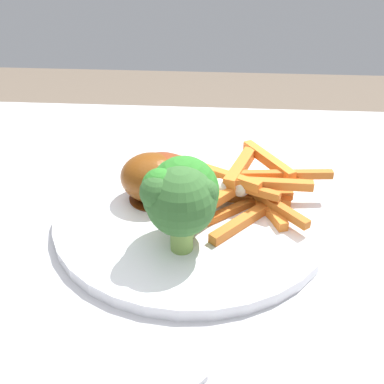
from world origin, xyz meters
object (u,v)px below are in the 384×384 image
Objects in this scene: broccoli_floret_front at (180,191)px; chicken_drumstick_near at (167,177)px; dinner_plate at (192,214)px; broccoli_floret_middle at (177,201)px; chicken_drumstick_far at (156,179)px; carrot_fries_pile at (248,188)px; dining_table at (131,322)px.

broccoli_floret_front reaches higher than chicken_drumstick_near.
broccoli_floret_front is at bearing 106.23° from chicken_drumstick_near.
broccoli_floret_front is 0.62× the size of chicken_drumstick_near.
dinner_plate is at bearing 142.19° from chicken_drumstick_near.
dinner_plate is 0.09m from broccoli_floret_middle.
broccoli_floret_middle is at bearing 102.83° from chicken_drumstick_near.
chicken_drumstick_far is at bearing -23.21° from dinner_plate.
carrot_fries_pile is 1.27× the size of chicken_drumstick_near.
broccoli_floret_front is 0.07m from chicken_drumstick_far.
chicken_drumstick_near is at bearing -2.56° from carrot_fries_pile.
broccoli_floret_front is at bearing -91.56° from broccoli_floret_middle.
broccoli_floret_middle is at bearing 83.29° from dinner_plate.
dinner_plate is at bearing 156.79° from chicken_drumstick_far.
carrot_fries_pile is (-0.06, -0.02, 0.02)m from dinner_plate.
chicken_drumstick_near is 0.01m from chicken_drumstick_far.
broccoli_floret_middle reaches higher than chicken_drumstick_near.
dining_table is 0.19m from broccoli_floret_front.
chicken_drumstick_far is at bearing 0.63° from carrot_fries_pile.
dinner_plate is at bearing -98.53° from broccoli_floret_front.
broccoli_floret_front and broccoli_floret_middle have the same top height.
dining_table is at bearing 58.28° from chicken_drumstick_near.
dining_table is 4.41× the size of dinner_plate.
dinner_plate is 0.05m from chicken_drumstick_near.
dining_table is at bearing 64.44° from chicken_drumstick_far.
broccoli_floret_middle is 0.70× the size of chicken_drumstick_far.
broccoli_floret_front is at bearing 172.56° from dining_table.
broccoli_floret_front is 0.02m from broccoli_floret_middle.
broccoli_floret_middle is (-0.06, 0.02, 0.18)m from dining_table.
dinner_plate is 3.43× the size of broccoli_floret_front.
dinner_plate is at bearing -96.71° from broccoli_floret_middle.
dinner_plate is 1.67× the size of carrot_fries_pile.
dining_table is at bearing 25.29° from carrot_fries_pile.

